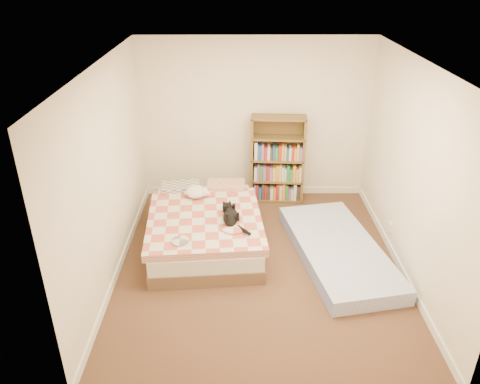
{
  "coord_description": "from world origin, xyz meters",
  "views": [
    {
      "loc": [
        -0.28,
        -4.87,
        3.49
      ],
      "look_at": [
        -0.24,
        0.3,
        0.88
      ],
      "focal_mm": 35.0,
      "sensor_mm": 36.0,
      "label": 1
    }
  ],
  "objects_px": {
    "bookshelf": "(277,169)",
    "floor_mattress": "(338,250)",
    "bed": "(205,226)",
    "black_cat": "(231,215)",
    "white_dog": "(196,192)"
  },
  "relations": [
    {
      "from": "bookshelf",
      "to": "floor_mattress",
      "type": "bearing_deg",
      "value": -63.69
    },
    {
      "from": "floor_mattress",
      "to": "black_cat",
      "type": "relative_size",
      "value": 2.99
    },
    {
      "from": "bookshelf",
      "to": "floor_mattress",
      "type": "distance_m",
      "value": 1.83
    },
    {
      "from": "bed",
      "to": "floor_mattress",
      "type": "height_order",
      "value": "bed"
    },
    {
      "from": "bookshelf",
      "to": "white_dog",
      "type": "xyz_separation_m",
      "value": [
        -1.19,
        -0.86,
        0.03
      ]
    },
    {
      "from": "bed",
      "to": "white_dog",
      "type": "relative_size",
      "value": 5.2
    },
    {
      "from": "bookshelf",
      "to": "floor_mattress",
      "type": "xyz_separation_m",
      "value": [
        0.68,
        -1.65,
        -0.42
      ]
    },
    {
      "from": "bed",
      "to": "black_cat",
      "type": "distance_m",
      "value": 0.53
    },
    {
      "from": "floor_mattress",
      "to": "white_dog",
      "type": "height_order",
      "value": "white_dog"
    },
    {
      "from": "bed",
      "to": "bookshelf",
      "type": "distance_m",
      "value": 1.67
    },
    {
      "from": "bed",
      "to": "black_cat",
      "type": "height_order",
      "value": "black_cat"
    },
    {
      "from": "white_dog",
      "to": "black_cat",
      "type": "bearing_deg",
      "value": -79.62
    },
    {
      "from": "black_cat",
      "to": "bed",
      "type": "bearing_deg",
      "value": 133.42
    },
    {
      "from": "floor_mattress",
      "to": "white_dog",
      "type": "xyz_separation_m",
      "value": [
        -1.87,
        0.79,
        0.45
      ]
    },
    {
      "from": "bed",
      "to": "black_cat",
      "type": "relative_size",
      "value": 2.88
    }
  ]
}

